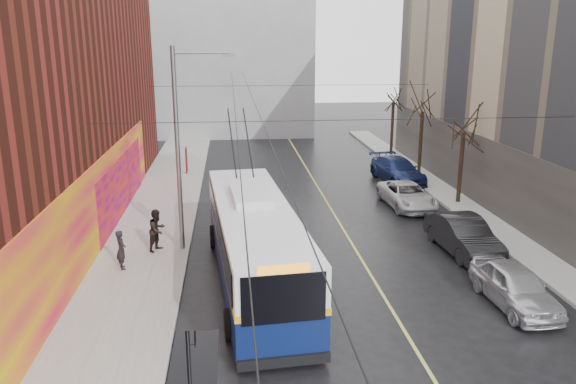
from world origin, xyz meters
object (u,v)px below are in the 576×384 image
tree_mid (423,100)px  trolleybus (255,242)px  pedestrian_b (157,230)px  streetlight_pole (181,145)px  following_car (236,196)px  parked_car_b (463,235)px  parked_car_a (515,286)px  parked_car_d (397,170)px  parked_car_c (407,195)px  tree_near (465,118)px  tree_far (394,93)px  pedestrian_a (121,250)px

tree_mid → trolleybus: bearing=-126.2°
trolleybus → pedestrian_b: trolleybus is taller
streetlight_pole → following_car: 8.03m
trolleybus → parked_car_b: (9.38, 2.25, -0.88)m
streetlight_pole → parked_car_a: 14.36m
tree_mid → parked_car_d: 5.11m
parked_car_c → following_car: following_car is taller
tree_near → parked_car_b: tree_near is taller
trolleybus → tree_mid: bearing=48.9°
tree_mid → tree_far: size_ratio=1.02×
tree_mid → parked_car_c: size_ratio=1.36×
tree_far → following_car: tree_far is taller
streetlight_pole → pedestrian_b: streetlight_pole is taller
tree_far → parked_car_b: bearing=-97.5°
trolleybus → pedestrian_a: size_ratio=7.90×
streetlight_pole → parked_car_b: bearing=-6.6°
streetlight_pole → tree_mid: (15.14, 13.00, 0.41)m
tree_near → trolleybus: 15.91m
parked_car_d → following_car: 11.90m
tree_near → parked_car_a: (-3.06, -12.60, -4.23)m
tree_mid → parked_car_a: tree_mid is taller
tree_mid → parked_car_d: tree_mid is taller
parked_car_c → tree_mid: bearing=62.7°
tree_far → pedestrian_b: tree_far is taller
tree_near → parked_car_a: bearing=-103.7°
tree_far → pedestrian_a: bearing=-128.5°
parked_car_c → pedestrian_a: 16.45m
streetlight_pole → tree_near: streetlight_pole is taller
following_car → pedestrian_b: bearing=-119.1°
trolleybus → parked_car_a: (9.14, -2.92, -0.95)m
following_car → pedestrian_b: 7.51m
tree_mid → parked_car_c: (-3.13, -7.23, -4.57)m
tree_near → tree_mid: (0.00, 7.00, 0.28)m
parked_car_c → parked_car_d: size_ratio=0.89×
parked_car_d → pedestrian_b: bearing=-149.3°
parked_car_a → parked_car_b: parked_car_b is taller
pedestrian_a → parked_car_b: bearing=-108.1°
parked_car_c → pedestrian_b: size_ratio=2.61×
streetlight_pole → tree_near: size_ratio=1.41×
parked_car_a → streetlight_pole: bearing=149.5°
tree_near → trolleybus: (-12.20, -9.68, -3.28)m
parked_car_b → pedestrian_a: size_ratio=3.01×
tree_far → pedestrian_b: size_ratio=3.48×
parked_car_d → parked_car_b: bearing=-102.0°
tree_far → trolleybus: size_ratio=0.50×
trolleybus → tree_near: bearing=33.5°
parked_car_b → pedestrian_a: (-14.76, -0.67, 0.16)m
following_car → parked_car_a: bearing=-54.1°
parked_car_b → parked_car_d: 12.94m
tree_near → parked_car_d: size_ratio=1.16×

